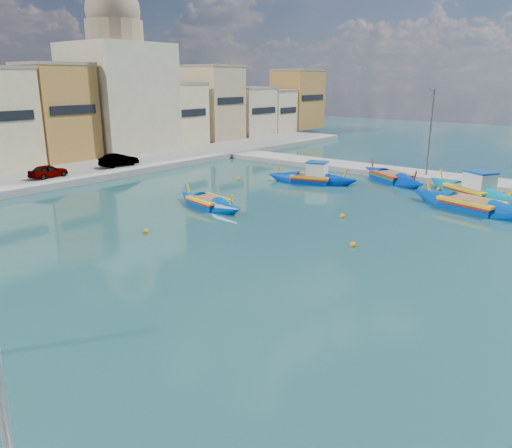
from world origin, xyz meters
TOP-DOWN VIEW (x-y plane):
  - ground at (0.00, 0.00)m, footprint 160.00×160.00m
  - east_quay at (18.00, 0.00)m, footprint 4.00×70.00m
  - north_quay at (0.00, 32.00)m, footprint 80.00×8.00m
  - north_townhouses at (6.68, 39.36)m, footprint 83.20×7.87m
  - church_block at (10.00, 40.00)m, footprint 10.00×10.00m
  - quay_street_lamp at (17.44, 6.00)m, footprint 1.18×0.16m
  - parked_cars at (-7.15, 30.50)m, footprint 23.49×1.84m
  - luzzu_turquoise_cabin at (13.29, 0.72)m, footprint 6.93×9.74m
  - luzzu_blue_cabin at (9.93, 13.22)m, footprint 4.35×8.50m
  - luzzu_cyan_mid at (15.00, 8.13)m, footprint 6.46×8.77m
  - luzzu_green at (-1.73, 14.37)m, footprint 3.18×7.56m
  - luzzu_blue_south at (8.97, -0.44)m, footprint 4.70×10.08m
  - mooring_buoys at (1.75, 6.15)m, footprint 22.94×25.71m

SIDE VIEW (x-z plane):
  - ground at x=0.00m, z-range 0.00..0.00m
  - mooring_buoys at x=1.75m, z-range -0.10..0.26m
  - luzzu_green at x=-1.73m, z-range -0.91..1.41m
  - east_quay at x=18.00m, z-range 0.00..0.50m
  - luzzu_cyan_mid at x=15.00m, z-range -1.05..1.61m
  - luzzu_blue_south at x=8.97m, z-range -1.12..1.72m
  - north_quay at x=0.00m, z-range 0.00..0.60m
  - luzzu_blue_cabin at x=9.93m, z-range -1.11..1.82m
  - luzzu_turquoise_cabin at x=13.29m, z-range -1.22..2.00m
  - parked_cars at x=-7.15m, z-range 0.57..1.80m
  - quay_street_lamp at x=17.44m, z-range 0.34..8.34m
  - north_townhouses at x=6.68m, z-range -0.10..10.09m
  - church_block at x=10.00m, z-range -1.14..17.96m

